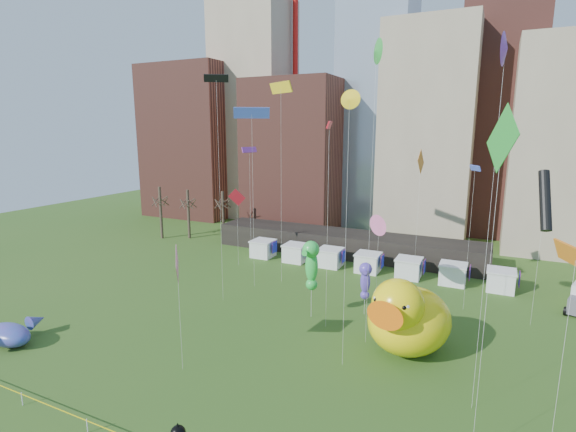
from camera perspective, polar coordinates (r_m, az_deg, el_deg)
The scene contains 25 objects.
skyline at distance 77.32m, azimuth 17.03°, elevation 13.75°, with size 101.00×23.00×68.00m.
pavilion at distance 62.19m, azimuth 7.52°, elevation -3.63°, with size 38.00×6.00×3.20m, color black.
vendor_tents at distance 55.44m, azimuth 10.50°, elevation -6.13°, with size 33.24×2.80×2.40m.
bare_trees at distance 72.67m, azimuth -12.80°, elevation 0.32°, with size 8.44×6.44×8.50m.
big_duck at distance 36.24m, azimuth 15.37°, elevation -12.71°, with size 7.86×9.36×6.69m.
small_duck at distance 41.93m, azimuth 16.96°, elevation -12.03°, with size 3.54×4.04×2.84m.
seahorse_green at distance 40.49m, azimuth 3.09°, elevation -5.99°, with size 1.78×2.13×7.51m.
seahorse_purple at distance 42.20m, azimuth 10.13°, elevation -8.02°, with size 1.46×1.70×5.25m.
whale_inflatable at distance 43.87m, azimuth -32.71°, elevation -12.88°, with size 4.65×5.92×2.03m.
kite_0 at distance 55.82m, azimuth -6.75°, elevation 2.33°, with size 1.64×1.60×10.16m.
kite_1 at distance 42.31m, azimuth 11.88°, elevation -1.20°, with size 1.59×1.58×9.58m.
kite_2 at distance 43.56m, azimuth 30.76°, elevation 1.76°, with size 1.55×3.20×14.17m.
kite_3 at distance 34.73m, azimuth 11.56°, elevation 20.34°, with size 1.07×1.75×24.17m.
kite_4 at distance 48.62m, azimuth -0.95°, elevation 16.43°, with size 3.57×2.40×22.58m.
kite_5 at distance 44.21m, azimuth 23.40°, elevation 5.51°, with size 1.10×1.54×14.30m.
kite_6 at distance 25.68m, azimuth 33.70°, elevation -4.61°, with size 1.77×3.39×11.97m.
kite_7 at distance 27.81m, azimuth 26.71°, elevation 18.91°, with size 0.40×1.82×22.81m.
kite_8 at distance 36.73m, azimuth 5.46°, elevation 11.45°, with size 0.81×2.06×18.27m.
kite_9 at distance 31.96m, azimuth -14.38°, elevation -6.30°, with size 1.89×2.47×9.71m.
kite_10 at distance 43.52m, azimuth -9.43°, elevation 17.06°, with size 2.09×1.62×22.69m.
kite_11 at distance 22.90m, azimuth 26.31°, elevation 8.50°, with size 1.36×2.99×18.80m.
kite_12 at distance 30.40m, azimuth 8.09°, elevation 14.65°, with size 1.21×0.80×20.23m.
kite_13 at distance 47.08m, azimuth -4.81°, elevation 13.28°, with size 3.46×2.49×19.86m.
kite_14 at distance 46.67m, azimuth 17.07°, elevation 6.54°, with size 0.26×2.57×15.62m.
kite_15 at distance 56.98m, azimuth -5.12°, elevation 8.55°, with size 1.11×2.32×15.33m.
Camera 1 is at (14.43, -15.19, 17.64)m, focal length 27.00 mm.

